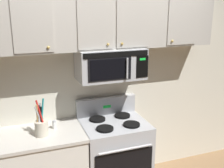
{
  "coord_description": "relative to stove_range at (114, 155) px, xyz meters",
  "views": [
    {
      "loc": [
        -1.04,
        -2.35,
        2.23
      ],
      "look_at": [
        0.0,
        0.49,
        1.35
      ],
      "focal_mm": 44.33,
      "sensor_mm": 36.0,
      "label": 1
    }
  ],
  "objects": [
    {
      "name": "back_wall",
      "position": [
        0.0,
        0.37,
        0.88
      ],
      "size": [
        5.2,
        0.1,
        2.7
      ],
      "primitive_type": "cube",
      "color": "silver",
      "rests_on": "ground_plane"
    },
    {
      "name": "over_range_microwave",
      "position": [
        -0.0,
        0.12,
        1.11
      ],
      "size": [
        0.76,
        0.43,
        0.35
      ],
      "color": "#B7BABF"
    },
    {
      "name": "utensil_crock_cream",
      "position": [
        -0.83,
        -0.05,
        0.54
      ],
      "size": [
        0.14,
        0.14,
        0.41
      ],
      "color": "beige",
      "rests_on": "counter_segment"
    },
    {
      "name": "stove_range",
      "position": [
        0.0,
        0.0,
        0.0
      ],
      "size": [
        0.76,
        0.69,
        1.12
      ],
      "color": "#B7BABF",
      "rests_on": "ground_plane"
    },
    {
      "name": "upper_cabinets",
      "position": [
        -0.0,
        0.15,
        1.56
      ],
      "size": [
        2.5,
        0.36,
        0.55
      ],
      "color": "#BCB7AD"
    },
    {
      "name": "salt_shaker",
      "position": [
        -0.67,
        0.07,
        0.48
      ],
      "size": [
        0.04,
        0.04,
        0.1
      ],
      "color": "white",
      "rests_on": "counter_segment"
    }
  ]
}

